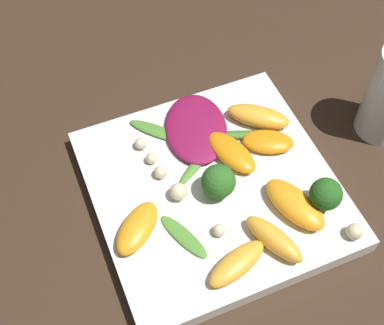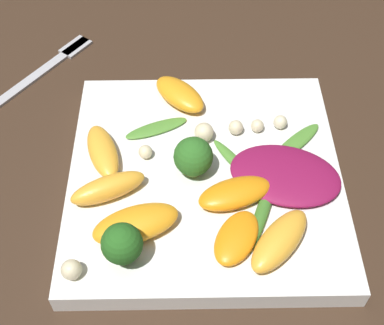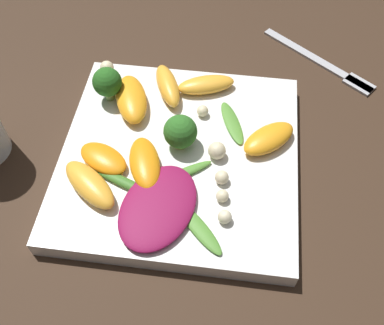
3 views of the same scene
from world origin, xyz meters
TOP-DOWN VIEW (x-y plane):
  - ground_plane at (0.00, 0.00)m, footprint 2.40×2.40m
  - plate at (0.00, 0.00)m, footprint 0.25×0.25m
  - fork at (0.17, -0.17)m, footprint 0.11×0.14m
  - radicchio_leaf_0 at (-0.07, 0.01)m, footprint 0.11×0.09m
  - orange_segment_0 at (-0.06, 0.08)m, footprint 0.07×0.07m
  - orange_segment_1 at (0.09, 0.03)m, footprint 0.07×0.05m
  - orange_segment_2 at (0.09, -0.02)m, footprint 0.05×0.07m
  - orange_segment_3 at (0.02, -0.09)m, footprint 0.07×0.07m
  - orange_segment_4 at (0.06, 0.06)m, footprint 0.08×0.06m
  - orange_segment_5 at (-0.02, 0.08)m, footprint 0.05×0.06m
  - orange_segment_6 at (-0.02, 0.03)m, footprint 0.07×0.05m
  - broccoli_floret_0 at (0.01, 0.00)m, footprint 0.04×0.04m
  - broccoli_floret_1 at (0.07, 0.09)m, footprint 0.03×0.03m
  - arugula_sprig_0 at (-0.03, -0.01)m, footprint 0.05×0.06m
  - arugula_sprig_1 at (0.05, -0.05)m, footprint 0.06×0.04m
  - arugula_sprig_2 at (-0.05, 0.05)m, footprint 0.04×0.08m
  - arugula_sprig_3 at (-0.09, -0.03)m, footprint 0.06×0.06m
  - macadamia_nut_0 at (-0.03, -0.05)m, footprint 0.01×0.01m
  - macadamia_nut_1 at (0.00, -0.04)m, footprint 0.02×0.02m
  - macadamia_nut_2 at (0.06, -0.02)m, footprint 0.01×0.01m
  - macadamia_nut_3 at (-0.07, -0.05)m, footprint 0.01×0.01m
  - macadamia_nut_4 at (-0.05, -0.05)m, footprint 0.01×0.01m
  - macadamia_nut_5 at (0.11, 0.10)m, footprint 0.02×0.02m

SIDE VIEW (x-z plane):
  - ground_plane at x=0.00m, z-range 0.00..0.00m
  - fork at x=0.17m, z-range 0.00..0.01m
  - plate at x=0.00m, z-range 0.00..0.02m
  - arugula_sprig_1 at x=0.05m, z-range 0.02..0.03m
  - arugula_sprig_3 at x=-0.09m, z-range 0.02..0.03m
  - arugula_sprig_0 at x=-0.03m, z-range 0.02..0.03m
  - arugula_sprig_2 at x=-0.05m, z-range 0.02..0.03m
  - radicchio_leaf_0 at x=-0.07m, z-range 0.02..0.03m
  - macadamia_nut_4 at x=-0.05m, z-range 0.02..0.03m
  - macadamia_nut_2 at x=0.06m, z-range 0.02..0.03m
  - macadamia_nut_3 at x=-0.07m, z-range 0.02..0.03m
  - orange_segment_5 at x=-0.02m, z-range 0.02..0.03m
  - macadamia_nut_0 at x=-0.03m, z-range 0.02..0.04m
  - macadamia_nut_5 at x=0.11m, z-range 0.02..0.04m
  - orange_segment_2 at x=0.09m, z-range 0.02..0.04m
  - orange_segment_6 at x=-0.02m, z-range 0.02..0.04m
  - orange_segment_3 at x=0.02m, z-range 0.02..0.04m
  - macadamia_nut_1 at x=0.00m, z-range 0.02..0.04m
  - orange_segment_0 at x=-0.06m, z-range 0.02..0.04m
  - orange_segment_4 at x=0.06m, z-range 0.02..0.04m
  - orange_segment_1 at x=0.09m, z-range 0.02..0.04m
  - broccoli_floret_0 at x=0.01m, z-range 0.02..0.06m
  - broccoli_floret_1 at x=0.07m, z-range 0.02..0.07m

